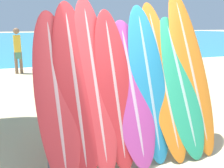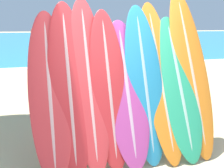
{
  "view_description": "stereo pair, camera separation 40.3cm",
  "coord_description": "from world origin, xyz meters",
  "px_view_note": "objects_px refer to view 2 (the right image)",
  "views": [
    {
      "loc": [
        -1.66,
        -2.5,
        1.88
      ],
      "look_at": [
        -0.09,
        1.46,
        0.92
      ],
      "focal_mm": 42.0,
      "sensor_mm": 36.0,
      "label": 1
    },
    {
      "loc": [
        -1.28,
        -2.63,
        1.88
      ],
      "look_at": [
        -0.09,
        1.46,
        0.92
      ],
      "focal_mm": 42.0,
      "sensor_mm": 36.0,
      "label": 2
    }
  ],
  "objects_px": {
    "surfboard_slot_3": "(109,87)",
    "surfboard_slot_7": "(179,85)",
    "surfboard_slot_2": "(89,81)",
    "surfboard_slot_1": "(69,85)",
    "person_far_left": "(153,58)",
    "surfboard_slot_8": "(191,70)",
    "surfboard_rack": "(128,126)",
    "person_mid_beach": "(102,49)",
    "surfboard_slot_4": "(127,91)",
    "surfboard_slot_0": "(50,92)",
    "person_near_water": "(35,48)",
    "surfboard_slot_6": "(160,78)",
    "surfboard_slot_5": "(145,82)"
  },
  "relations": [
    {
      "from": "surfboard_slot_7",
      "to": "surfboard_slot_8",
      "type": "bearing_deg",
      "value": 21.21
    },
    {
      "from": "surfboard_rack",
      "to": "person_mid_beach",
      "type": "bearing_deg",
      "value": 78.92
    },
    {
      "from": "surfboard_slot_2",
      "to": "person_near_water",
      "type": "xyz_separation_m",
      "value": [
        -0.68,
        7.65,
        -0.17
      ]
    },
    {
      "from": "surfboard_slot_1",
      "to": "person_mid_beach",
      "type": "height_order",
      "value": "surfboard_slot_1"
    },
    {
      "from": "surfboard_slot_1",
      "to": "surfboard_slot_2",
      "type": "xyz_separation_m",
      "value": [
        0.27,
        0.01,
        0.03
      ]
    },
    {
      "from": "surfboard_slot_1",
      "to": "surfboard_slot_5",
      "type": "distance_m",
      "value": 1.06
    },
    {
      "from": "surfboard_slot_6",
      "to": "person_near_water",
      "type": "relative_size",
      "value": 1.26
    },
    {
      "from": "surfboard_slot_6",
      "to": "surfboard_slot_8",
      "type": "xyz_separation_m",
      "value": [
        0.52,
        0.03,
        0.1
      ]
    },
    {
      "from": "surfboard_slot_0",
      "to": "surfboard_slot_7",
      "type": "bearing_deg",
      "value": -0.83
    },
    {
      "from": "surfboard_slot_3",
      "to": "surfboard_slot_7",
      "type": "relative_size",
      "value": 1.04
    },
    {
      "from": "surfboard_slot_2",
      "to": "surfboard_slot_7",
      "type": "bearing_deg",
      "value": -2.57
    },
    {
      "from": "surfboard_slot_2",
      "to": "person_far_left",
      "type": "distance_m",
      "value": 5.09
    },
    {
      "from": "surfboard_rack",
      "to": "surfboard_slot_6",
      "type": "height_order",
      "value": "surfboard_slot_6"
    },
    {
      "from": "surfboard_rack",
      "to": "surfboard_slot_8",
      "type": "relative_size",
      "value": 1.0
    },
    {
      "from": "surfboard_slot_2",
      "to": "surfboard_slot_8",
      "type": "xyz_separation_m",
      "value": [
        1.57,
        0.04,
        0.08
      ]
    },
    {
      "from": "surfboard_slot_0",
      "to": "surfboard_slot_1",
      "type": "height_order",
      "value": "surfboard_slot_1"
    },
    {
      "from": "person_far_left",
      "to": "surfboard_slot_1",
      "type": "bearing_deg",
      "value": -147.41
    },
    {
      "from": "surfboard_slot_3",
      "to": "surfboard_slot_4",
      "type": "relative_size",
      "value": 1.07
    },
    {
      "from": "surfboard_slot_6",
      "to": "surfboard_slot_7",
      "type": "xyz_separation_m",
      "value": [
        0.27,
        -0.06,
        -0.11
      ]
    },
    {
      "from": "surfboard_slot_5",
      "to": "person_near_water",
      "type": "bearing_deg",
      "value": 100.85
    },
    {
      "from": "surfboard_slot_5",
      "to": "surfboard_slot_7",
      "type": "height_order",
      "value": "surfboard_slot_5"
    },
    {
      "from": "surfboard_slot_3",
      "to": "person_mid_beach",
      "type": "bearing_deg",
      "value": 76.7
    },
    {
      "from": "surfboard_slot_1",
      "to": "surfboard_slot_7",
      "type": "distance_m",
      "value": 1.6
    },
    {
      "from": "surfboard_slot_6",
      "to": "person_mid_beach",
      "type": "height_order",
      "value": "surfboard_slot_6"
    },
    {
      "from": "surfboard_slot_8",
      "to": "person_far_left",
      "type": "relative_size",
      "value": 1.52
    },
    {
      "from": "surfboard_rack",
      "to": "surfboard_slot_6",
      "type": "distance_m",
      "value": 0.83
    },
    {
      "from": "person_mid_beach",
      "to": "surfboard_slot_6",
      "type": "bearing_deg",
      "value": 48.64
    },
    {
      "from": "surfboard_slot_4",
      "to": "person_mid_beach",
      "type": "relative_size",
      "value": 1.12
    },
    {
      "from": "surfboard_rack",
      "to": "surfboard_slot_1",
      "type": "distance_m",
      "value": 1.01
    },
    {
      "from": "surfboard_slot_4",
      "to": "surfboard_slot_0",
      "type": "bearing_deg",
      "value": 177.65
    },
    {
      "from": "person_near_water",
      "to": "surfboard_rack",
      "type": "bearing_deg",
      "value": 93.65
    },
    {
      "from": "surfboard_slot_1",
      "to": "surfboard_slot_3",
      "type": "xyz_separation_m",
      "value": [
        0.53,
        -0.04,
        -0.05
      ]
    },
    {
      "from": "surfboard_slot_1",
      "to": "surfboard_slot_0",
      "type": "bearing_deg",
      "value": -175.49
    },
    {
      "from": "surfboard_slot_8",
      "to": "person_near_water",
      "type": "height_order",
      "value": "surfboard_slot_8"
    },
    {
      "from": "surfboard_slot_1",
      "to": "surfboard_slot_7",
      "type": "relative_size",
      "value": 1.09
    },
    {
      "from": "surfboard_slot_1",
      "to": "person_near_water",
      "type": "xyz_separation_m",
      "value": [
        -0.41,
        7.66,
        -0.14
      ]
    },
    {
      "from": "person_far_left",
      "to": "person_near_water",
      "type": "bearing_deg",
      "value": 115.61
    },
    {
      "from": "surfboard_rack",
      "to": "surfboard_slot_0",
      "type": "relative_size",
      "value": 1.16
    },
    {
      "from": "surfboard_slot_1",
      "to": "person_far_left",
      "type": "bearing_deg",
      "value": 52.89
    },
    {
      "from": "surfboard_slot_7",
      "to": "surfboard_slot_8",
      "type": "relative_size",
      "value": 0.83
    },
    {
      "from": "surfboard_slot_1",
      "to": "surfboard_slot_7",
      "type": "height_order",
      "value": "surfboard_slot_1"
    },
    {
      "from": "surfboard_slot_3",
      "to": "person_far_left",
      "type": "distance_m",
      "value": 4.99
    },
    {
      "from": "surfboard_slot_1",
      "to": "surfboard_slot_8",
      "type": "height_order",
      "value": "surfboard_slot_8"
    },
    {
      "from": "surfboard_slot_0",
      "to": "surfboard_slot_3",
      "type": "relative_size",
      "value": 0.99
    },
    {
      "from": "surfboard_slot_3",
      "to": "surfboard_slot_7",
      "type": "xyz_separation_m",
      "value": [
        1.07,
        -0.0,
        -0.04
      ]
    },
    {
      "from": "surfboard_slot_7",
      "to": "surfboard_slot_8",
      "type": "xyz_separation_m",
      "value": [
        0.25,
        0.1,
        0.2
      ]
    },
    {
      "from": "surfboard_slot_1",
      "to": "surfboard_slot_6",
      "type": "xyz_separation_m",
      "value": [
        1.32,
        0.02,
        0.01
      ]
    },
    {
      "from": "surfboard_slot_0",
      "to": "person_near_water",
      "type": "xyz_separation_m",
      "value": [
        -0.16,
        7.68,
        -0.08
      ]
    },
    {
      "from": "surfboard_slot_4",
      "to": "person_mid_beach",
      "type": "bearing_deg",
      "value": 78.79
    },
    {
      "from": "surfboard_slot_2",
      "to": "surfboard_slot_7",
      "type": "height_order",
      "value": "surfboard_slot_2"
    }
  ]
}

